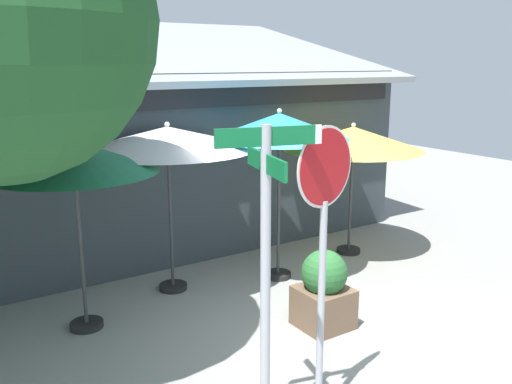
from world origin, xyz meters
The scene contains 9 objects.
ground_plane centered at (0.00, 0.00, -0.05)m, with size 28.00×28.00×0.10m, color gray.
cafe_building centered at (-0.34, 5.46, 1.75)m, with size 9.99×5.89×4.49m.
street_sign_post centered at (-1.96, -1.77, 1.84)m, with size 0.92×0.86×3.00m.
stop_sign centered at (-1.31, -1.77, 2.05)m, with size 0.74×0.15×2.96m.
patio_umbrella_forest_green_left centered at (-2.67, 1.46, 2.32)m, with size 2.12×2.12×2.62m.
patio_umbrella_ivory_center centered at (-1.15, 2.00, 2.38)m, with size 2.61×2.61×2.64m.
patio_umbrella_teal_right centered at (0.53, 1.49, 2.50)m, with size 2.20×2.20×2.80m.
patio_umbrella_mustard_far_right centered at (2.34, 1.74, 2.15)m, with size 2.53×2.53×2.44m.
sidewalk_planter centered at (0.02, -0.26, 0.52)m, with size 0.66×0.66×1.08m.
Camera 1 is at (-4.49, -5.46, 3.50)m, focal length 38.44 mm.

